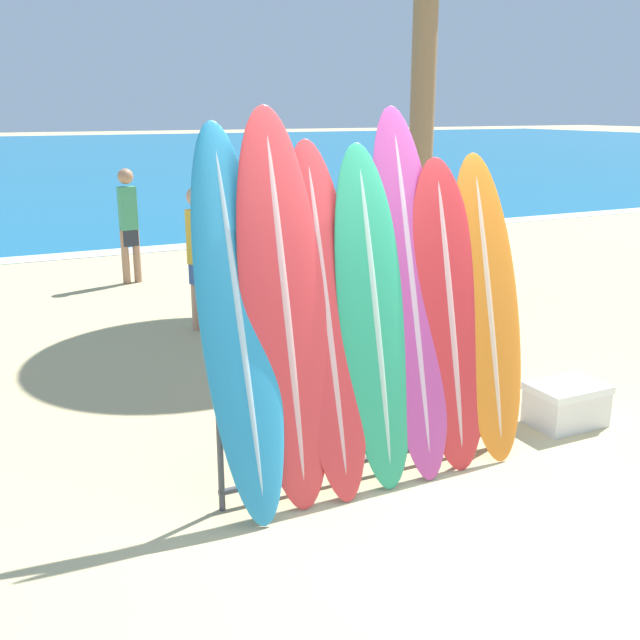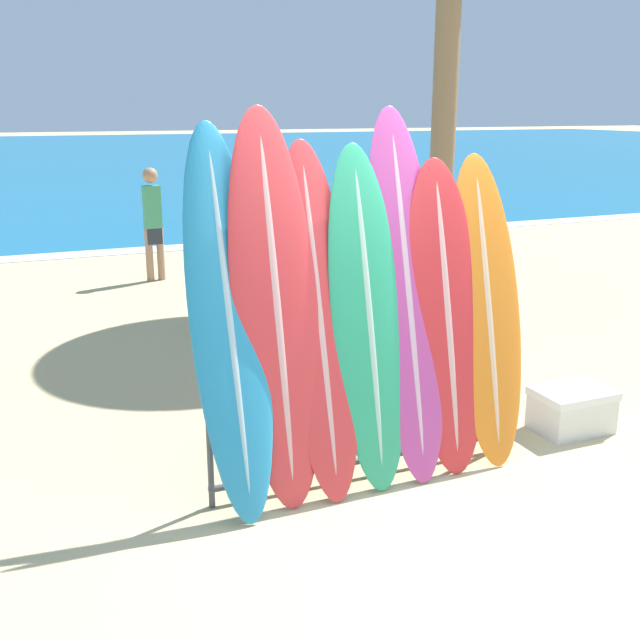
{
  "view_description": "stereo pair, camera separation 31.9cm",
  "coord_description": "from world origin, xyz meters",
  "px_view_note": "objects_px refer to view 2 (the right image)",
  "views": [
    {
      "loc": [
        -2.67,
        -3.33,
        2.43
      ],
      "look_at": [
        -0.33,
        1.5,
        0.9
      ],
      "focal_mm": 42.0,
      "sensor_mm": 36.0,
      "label": 1
    },
    {
      "loc": [
        -2.38,
        -3.46,
        2.43
      ],
      "look_at": [
        -0.33,
        1.5,
        0.9
      ],
      "focal_mm": 42.0,
      "sensor_mm": 36.0,
      "label": 2
    }
  ],
  "objects_px": {
    "surfboard_slot_4": "(407,296)",
    "person_mid_beach": "(153,220)",
    "cooler_box": "(572,410)",
    "surfboard_slot_1": "(276,310)",
    "surfboard_rack": "(366,411)",
    "person_near_water": "(215,253)",
    "surfboard_slot_2": "(319,321)",
    "surfboard_slot_6": "(487,311)",
    "surfboard_slot_5": "(446,318)",
    "surfboard_slot_3": "(368,319)",
    "surfboard_slot_0": "(228,321)"
  },
  "relations": [
    {
      "from": "surfboard_slot_6",
      "to": "person_near_water",
      "type": "bearing_deg",
      "value": 103.85
    },
    {
      "from": "person_near_water",
      "to": "person_mid_beach",
      "type": "xyz_separation_m",
      "value": [
        -0.18,
        2.77,
        0.0
      ]
    },
    {
      "from": "person_mid_beach",
      "to": "cooler_box",
      "type": "height_order",
      "value": "person_mid_beach"
    },
    {
      "from": "surfboard_slot_4",
      "to": "surfboard_slot_1",
      "type": "bearing_deg",
      "value": -179.39
    },
    {
      "from": "person_mid_beach",
      "to": "surfboard_slot_1",
      "type": "bearing_deg",
      "value": 80.45
    },
    {
      "from": "surfboard_rack",
      "to": "surfboard_slot_1",
      "type": "distance_m",
      "value": 0.96
    },
    {
      "from": "surfboard_slot_2",
      "to": "surfboard_slot_5",
      "type": "xyz_separation_m",
      "value": [
        0.91,
        -0.04,
        -0.07
      ]
    },
    {
      "from": "surfboard_slot_4",
      "to": "person_near_water",
      "type": "bearing_deg",
      "value": 95.0
    },
    {
      "from": "surfboard_slot_2",
      "to": "cooler_box",
      "type": "xyz_separation_m",
      "value": [
        2.13,
        0.02,
        -0.95
      ]
    },
    {
      "from": "surfboard_rack",
      "to": "cooler_box",
      "type": "xyz_separation_m",
      "value": [
        1.81,
        0.07,
        -0.31
      ]
    },
    {
      "from": "person_near_water",
      "to": "surfboard_slot_2",
      "type": "bearing_deg",
      "value": -26.63
    },
    {
      "from": "surfboard_slot_5",
      "to": "surfboard_slot_6",
      "type": "bearing_deg",
      "value": 1.15
    },
    {
      "from": "surfboard_slot_0",
      "to": "surfboard_slot_6",
      "type": "xyz_separation_m",
      "value": [
        1.83,
        -0.05,
        -0.12
      ]
    },
    {
      "from": "surfboard_slot_1",
      "to": "surfboard_slot_2",
      "type": "relative_size",
      "value": 1.09
    },
    {
      "from": "surfboard_slot_5",
      "to": "person_mid_beach",
      "type": "distance_m",
      "value": 6.64
    },
    {
      "from": "person_near_water",
      "to": "surfboard_slot_6",
      "type": "bearing_deg",
      "value": -8.18
    },
    {
      "from": "surfboard_slot_1",
      "to": "surfboard_slot_5",
      "type": "height_order",
      "value": "surfboard_slot_1"
    },
    {
      "from": "surfboard_slot_1",
      "to": "surfboard_slot_3",
      "type": "distance_m",
      "value": 0.63
    },
    {
      "from": "surfboard_slot_6",
      "to": "person_mid_beach",
      "type": "xyz_separation_m",
      "value": [
        -1.12,
        6.59,
        -0.18
      ]
    },
    {
      "from": "surfboard_slot_0",
      "to": "surfboard_slot_5",
      "type": "bearing_deg",
      "value": -1.99
    },
    {
      "from": "surfboard_slot_0",
      "to": "cooler_box",
      "type": "height_order",
      "value": "surfboard_slot_0"
    },
    {
      "from": "surfboard_slot_4",
      "to": "surfboard_slot_0",
      "type": "bearing_deg",
      "value": 179.93
    },
    {
      "from": "surfboard_slot_5",
      "to": "person_mid_beach",
      "type": "bearing_deg",
      "value": 96.79
    },
    {
      "from": "surfboard_slot_1",
      "to": "surfboard_slot_4",
      "type": "height_order",
      "value": "surfboard_slot_1"
    },
    {
      "from": "surfboard_slot_0",
      "to": "surfboard_slot_4",
      "type": "height_order",
      "value": "surfboard_slot_4"
    },
    {
      "from": "cooler_box",
      "to": "surfboard_slot_1",
      "type": "bearing_deg",
      "value": -179.59
    },
    {
      "from": "surfboard_rack",
      "to": "person_near_water",
      "type": "relative_size",
      "value": 1.35
    },
    {
      "from": "surfboard_slot_1",
      "to": "surfboard_slot_5",
      "type": "xyz_separation_m",
      "value": [
        1.2,
        -0.04,
        -0.17
      ]
    },
    {
      "from": "person_near_water",
      "to": "surfboard_slot_0",
      "type": "bearing_deg",
      "value": -35.34
    },
    {
      "from": "person_mid_beach",
      "to": "surfboard_slot_2",
      "type": "bearing_deg",
      "value": 82.95
    },
    {
      "from": "surfboard_rack",
      "to": "surfboard_slot_3",
      "type": "distance_m",
      "value": 0.64
    },
    {
      "from": "surfboard_rack",
      "to": "surfboard_slot_6",
      "type": "xyz_separation_m",
      "value": [
        0.93,
        0.02,
        0.59
      ]
    },
    {
      "from": "surfboard_slot_3",
      "to": "surfboard_slot_5",
      "type": "relative_size",
      "value": 1.05
    },
    {
      "from": "surfboard_slot_6",
      "to": "cooler_box",
      "type": "height_order",
      "value": "surfboard_slot_6"
    },
    {
      "from": "surfboard_slot_5",
      "to": "surfboard_slot_2",
      "type": "bearing_deg",
      "value": 177.75
    },
    {
      "from": "surfboard_slot_6",
      "to": "person_mid_beach",
      "type": "relative_size",
      "value": 1.32
    },
    {
      "from": "surfboard_slot_1",
      "to": "cooler_box",
      "type": "xyz_separation_m",
      "value": [
        2.42,
        0.02,
        -1.06
      ]
    },
    {
      "from": "surfboard_slot_1",
      "to": "person_mid_beach",
      "type": "bearing_deg",
      "value": 86.37
    },
    {
      "from": "person_near_water",
      "to": "cooler_box",
      "type": "xyz_separation_m",
      "value": [
        1.83,
        -3.76,
        -0.71
      ]
    },
    {
      "from": "person_near_water",
      "to": "cooler_box",
      "type": "distance_m",
      "value": 4.24
    },
    {
      "from": "surfboard_slot_2",
      "to": "person_near_water",
      "type": "height_order",
      "value": "surfboard_slot_2"
    },
    {
      "from": "surfboard_slot_5",
      "to": "cooler_box",
      "type": "bearing_deg",
      "value": 2.73
    },
    {
      "from": "surfboard_slot_3",
      "to": "cooler_box",
      "type": "xyz_separation_m",
      "value": [
        1.8,
        0.05,
        -0.94
      ]
    },
    {
      "from": "surfboard_slot_4",
      "to": "cooler_box",
      "type": "relative_size",
      "value": 4.19
    },
    {
      "from": "surfboard_slot_4",
      "to": "person_mid_beach",
      "type": "bearing_deg",
      "value": 94.42
    },
    {
      "from": "surfboard_slot_1",
      "to": "cooler_box",
      "type": "bearing_deg",
      "value": 0.41
    },
    {
      "from": "surfboard_slot_0",
      "to": "surfboard_slot_1",
      "type": "distance_m",
      "value": 0.3
    },
    {
      "from": "surfboard_slot_5",
      "to": "surfboard_slot_3",
      "type": "bearing_deg",
      "value": 178.99
    },
    {
      "from": "surfboard_slot_5",
      "to": "person_near_water",
      "type": "relative_size",
      "value": 1.31
    },
    {
      "from": "surfboard_slot_1",
      "to": "surfboard_slot_3",
      "type": "relative_size",
      "value": 1.1
    }
  ]
}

